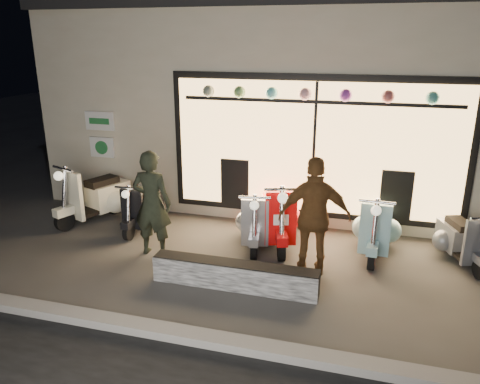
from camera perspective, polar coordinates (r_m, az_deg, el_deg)
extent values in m
plane|color=#383533|center=(7.53, 0.43, -9.15)|extent=(40.00, 40.00, 0.00)
cube|color=slate|center=(5.88, -4.97, -17.27)|extent=(40.00, 0.25, 0.12)
cube|color=beige|center=(11.68, 7.07, 10.91)|extent=(10.00, 6.00, 4.00)
cube|color=black|center=(11.60, 7.50, 21.25)|extent=(10.20, 6.20, 0.20)
cube|color=black|center=(8.70, 9.05, 5.30)|extent=(5.45, 0.06, 2.65)
cube|color=#FFBF6B|center=(8.66, 9.02, 5.25)|extent=(5.20, 0.04, 2.40)
cube|color=black|center=(8.47, 9.27, 10.79)|extent=(4.90, 0.06, 0.06)
cube|color=white|center=(10.10, -16.72, 8.29)|extent=(0.65, 0.04, 0.38)
cube|color=white|center=(10.21, -16.45, 5.26)|extent=(0.55, 0.04, 0.42)
cube|color=black|center=(6.88, -0.65, -10.11)|extent=(2.44, 0.28, 0.40)
cylinder|color=black|center=(7.72, 1.70, -7.04)|extent=(0.16, 0.35, 0.34)
cylinder|color=black|center=(8.63, 2.14, -4.22)|extent=(0.18, 0.35, 0.34)
cube|color=silver|center=(7.76, 1.83, -3.79)|extent=(0.46, 0.15, 0.82)
cube|color=silver|center=(8.46, 2.11, -3.17)|extent=(0.54, 0.76, 0.46)
cube|color=black|center=(8.27, 2.10, -1.63)|extent=(0.37, 0.60, 0.12)
sphere|color=#FFF2CC|center=(7.41, 1.75, -1.64)|extent=(0.17, 0.17, 0.15)
cylinder|color=black|center=(7.70, 5.06, -6.98)|extent=(0.22, 0.40, 0.39)
cylinder|color=black|center=(8.74, 4.38, -3.80)|extent=(0.24, 0.41, 0.39)
cube|color=red|center=(7.74, 4.99, -3.25)|extent=(0.52, 0.22, 0.93)
cube|color=red|center=(8.55, 4.48, -2.60)|extent=(0.68, 0.90, 0.52)
cube|color=black|center=(8.33, 4.60, -0.83)|extent=(0.48, 0.70, 0.14)
sphere|color=#FFF2CC|center=(7.36, 5.26, -0.75)|extent=(0.21, 0.21, 0.17)
cylinder|color=black|center=(8.66, -13.42, -4.74)|extent=(0.09, 0.31, 0.31)
cylinder|color=black|center=(9.42, -10.81, -2.67)|extent=(0.11, 0.31, 0.31)
cube|color=black|center=(8.69, -13.00, -2.10)|extent=(0.42, 0.07, 0.75)
cube|color=black|center=(9.27, -11.12, -1.75)|extent=(0.39, 0.65, 0.42)
cube|color=black|center=(9.11, -11.47, -0.42)|extent=(0.26, 0.52, 0.11)
sphere|color=#FFF2CC|center=(8.41, -13.80, -0.27)|extent=(0.14, 0.14, 0.14)
cylinder|color=black|center=(9.41, -20.58, -3.33)|extent=(0.25, 0.40, 0.39)
cylinder|color=black|center=(10.00, -15.15, -1.51)|extent=(0.27, 0.41, 0.39)
cube|color=#F5EEC9|center=(9.38, -19.67, -0.41)|extent=(0.52, 0.27, 0.93)
cube|color=#F5EEC9|center=(9.86, -15.78, -0.38)|extent=(0.74, 0.92, 0.52)
cube|color=black|center=(9.70, -16.47, 1.23)|extent=(0.53, 0.71, 0.14)
sphere|color=#FFF2CC|center=(9.13, -21.26, 1.83)|extent=(0.22, 0.22, 0.17)
cylinder|color=black|center=(7.67, 15.73, -7.87)|extent=(0.13, 0.36, 0.36)
cylinder|color=black|center=(8.63, 16.27, -4.93)|extent=(0.15, 0.36, 0.36)
cube|color=#88BCC2|center=(7.71, 16.11, -4.45)|extent=(0.48, 0.10, 0.86)
cube|color=#88BCC2|center=(8.45, 16.35, -3.83)|extent=(0.48, 0.76, 0.48)
cube|color=black|center=(8.25, 16.48, -2.20)|extent=(0.33, 0.60, 0.13)
sphere|color=#FFF2CC|center=(7.35, 16.26, -2.18)|extent=(0.17, 0.17, 0.16)
cylinder|color=black|center=(7.99, 27.24, -8.41)|extent=(0.19, 0.32, 0.31)
cylinder|color=black|center=(8.70, 24.28, -5.83)|extent=(0.21, 0.33, 0.31)
cube|color=slate|center=(8.00, 26.93, -5.54)|extent=(0.42, 0.20, 0.75)
cube|color=slate|center=(8.56, 24.72, -4.90)|extent=(0.57, 0.73, 0.42)
cube|color=black|center=(8.40, 25.23, -3.53)|extent=(0.41, 0.57, 0.11)
imported|color=black|center=(7.77, -10.68, -1.40)|extent=(0.66, 0.44, 1.79)
imported|color=brown|center=(7.09, 9.09, -3.04)|extent=(1.14, 0.64, 1.84)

